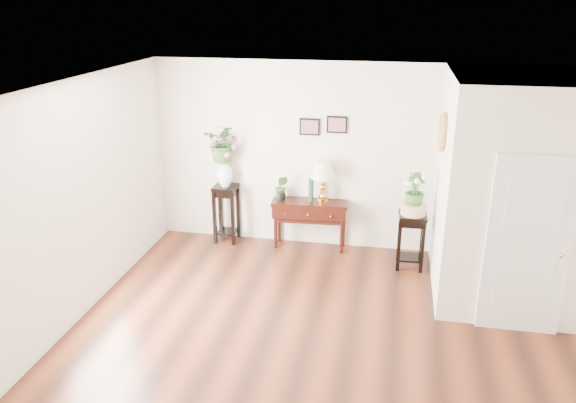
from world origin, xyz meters
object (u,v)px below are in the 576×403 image
(console_table, at_px, (310,224))
(table_lamp, at_px, (323,180))
(plant_stand_b, at_px, (411,241))
(plant_stand_a, at_px, (226,213))

(console_table, bearing_deg, table_lamp, -3.53)
(console_table, relative_size, plant_stand_b, 1.40)
(plant_stand_a, bearing_deg, table_lamp, 0.00)
(plant_stand_b, bearing_deg, table_lamp, 163.74)
(plant_stand_a, relative_size, plant_stand_b, 1.13)
(table_lamp, height_order, plant_stand_b, table_lamp)
(console_table, relative_size, plant_stand_a, 1.24)
(table_lamp, bearing_deg, plant_stand_a, 180.00)
(plant_stand_b, bearing_deg, plant_stand_a, 172.26)
(console_table, height_order, table_lamp, table_lamp)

